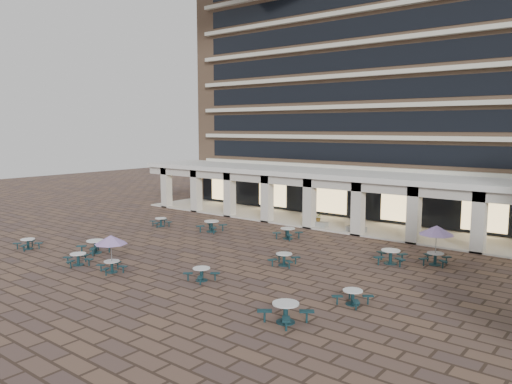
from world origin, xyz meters
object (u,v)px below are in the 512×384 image
picnic_table_2 (201,273)px  planter_right (356,226)px  picnic_table_1 (95,245)px  picnic_table_0 (28,243)px  planter_left (318,222)px

picnic_table_2 → planter_right: (0.81, 15.69, 0.14)m
picnic_table_1 → picnic_table_2: size_ratio=1.13×
picnic_table_0 → picnic_table_2: (13.74, 2.23, 0.01)m
picnic_table_2 → picnic_table_0: bearing=-165.2°
picnic_table_1 → planter_right: size_ratio=1.23×
picnic_table_2 → planter_left: (-2.51, 15.69, 0.02)m
picnic_table_0 → picnic_table_1: picnic_table_1 is taller
picnic_table_1 → picnic_table_2: 9.36m
planter_left → planter_right: size_ratio=1.00×
picnic_table_0 → planter_left: bearing=60.9°
picnic_table_1 → planter_left: planter_left is taller
picnic_table_1 → picnic_table_2: picnic_table_1 is taller
picnic_table_1 → picnic_table_0: bearing=-154.3°
picnic_table_0 → picnic_table_2: 13.92m
picnic_table_2 → planter_right: planter_right is taller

